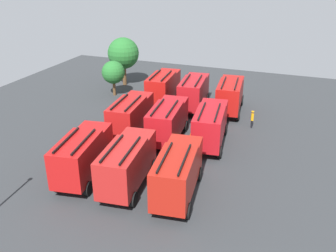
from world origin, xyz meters
TOP-DOWN VIEW (x-y plane):
  - ground_plane at (0.00, 0.00)m, footprint 54.95×54.95m
  - fire_truck_0 at (-8.80, -4.05)m, footprint 7.45×3.47m
  - fire_truck_1 at (0.23, -4.11)m, footprint 7.45×3.48m
  - fire_truck_2 at (9.13, -4.07)m, footprint 7.41×3.36m
  - fire_truck_3 at (-8.89, -0.07)m, footprint 7.43×3.41m
  - fire_truck_4 at (-0.31, -0.09)m, footprint 7.41×3.36m
  - fire_truck_5 at (8.68, 0.08)m, footprint 7.42×3.38m
  - fire_truck_6 at (-8.90, 3.79)m, footprint 7.50×3.67m
  - fire_truck_7 at (-0.26, 3.81)m, footprint 7.40×3.30m
  - fire_truck_8 at (9.25, 4.08)m, footprint 7.38×3.24m
  - firefighter_0 at (5.65, -7.21)m, footprint 0.46×0.32m
  - firefighter_1 at (14.79, 6.75)m, footprint 0.32×0.46m
  - firefighter_2 at (13.60, -2.93)m, footprint 0.29×0.45m
  - firefighter_3 at (13.10, -0.12)m, footprint 0.46×0.47m
  - tree_0 at (9.71, 11.07)m, footprint 2.91×2.91m
  - tree_1 at (14.20, 11.85)m, footprint 4.24×4.24m
  - traffic_cone_0 at (1.20, -1.96)m, footprint 0.39×0.39m
  - traffic_cone_1 at (-8.61, 5.67)m, footprint 0.40×0.40m
  - traffic_cone_2 at (-4.42, 6.67)m, footprint 0.40×0.40m

SIDE VIEW (x-z plane):
  - ground_plane at x=0.00m, z-range 0.00..0.00m
  - traffic_cone_0 at x=1.20m, z-range 0.00..0.56m
  - traffic_cone_2 at x=-4.42m, z-range 0.00..0.57m
  - traffic_cone_1 at x=-8.61m, z-range 0.00..0.57m
  - firefighter_2 at x=13.60m, z-range 0.11..1.83m
  - firefighter_3 at x=13.10m, z-range 0.11..1.86m
  - firefighter_1 at x=14.79m, z-range 0.12..1.90m
  - firefighter_0 at x=5.65m, z-range 0.12..1.95m
  - fire_truck_0 at x=-8.80m, z-range 0.21..4.09m
  - fire_truck_1 at x=0.23m, z-range 0.21..4.09m
  - fire_truck_2 at x=9.13m, z-range 0.21..4.09m
  - fire_truck_3 at x=-8.89m, z-range 0.21..4.09m
  - fire_truck_4 at x=-0.31m, z-range 0.21..4.09m
  - fire_truck_5 at x=8.68m, z-range 0.21..4.09m
  - fire_truck_6 at x=-8.90m, z-range 0.21..4.09m
  - fire_truck_7 at x=-0.26m, z-range 0.21..4.09m
  - fire_truck_8 at x=9.25m, z-range 0.21..4.09m
  - tree_0 at x=9.71m, z-range 0.78..5.29m
  - tree_1 at x=14.20m, z-range 1.14..7.70m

